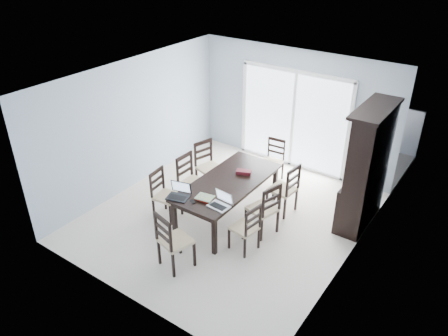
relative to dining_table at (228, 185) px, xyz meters
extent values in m
plane|color=silver|center=(0.00, 0.00, -0.67)|extent=(5.00, 5.00, 0.00)
plane|color=white|center=(0.00, 0.00, 1.93)|extent=(5.00, 5.00, 0.00)
cube|color=#9CAABA|center=(0.00, 2.50, 0.63)|extent=(4.50, 0.02, 2.60)
cube|color=#9CAABA|center=(-2.25, 0.00, 0.63)|extent=(0.02, 5.00, 2.60)
cube|color=#9CAABA|center=(2.25, 0.00, 0.63)|extent=(0.02, 5.00, 2.60)
cube|color=gray|center=(0.00, 3.50, -0.72)|extent=(4.50, 2.00, 0.10)
cube|color=#99999E|center=(0.00, 4.50, -0.12)|extent=(4.50, 0.06, 1.10)
cube|color=black|center=(0.00, 0.00, 0.06)|extent=(1.00, 2.20, 0.04)
cube|color=black|center=(0.00, 0.00, 0.00)|extent=(0.88, 2.08, 0.10)
cube|color=black|center=(-0.42, -1.00, -0.33)|extent=(0.07, 0.07, 0.69)
cube|color=black|center=(0.42, -1.00, -0.33)|extent=(0.07, 0.07, 0.69)
cube|color=black|center=(-0.42, 1.00, -0.33)|extent=(0.07, 0.07, 0.69)
cube|color=black|center=(0.42, 1.00, -0.33)|extent=(0.07, 0.07, 0.69)
cube|color=black|center=(2.01, 1.25, -0.25)|extent=(0.45, 1.30, 0.85)
cube|color=black|center=(2.04, 1.25, 0.83)|extent=(0.38, 1.30, 1.30)
cube|color=black|center=(2.01, 1.25, 1.50)|extent=(0.50, 1.38, 0.05)
cube|color=black|center=(1.84, 0.83, 0.83)|extent=(0.02, 0.36, 1.18)
cube|color=black|center=(1.84, 1.25, 0.83)|extent=(0.02, 0.36, 1.18)
cube|color=black|center=(1.84, 1.67, 0.83)|extent=(0.02, 0.36, 1.18)
cube|color=silver|center=(0.00, 2.48, 0.38)|extent=(2.40, 0.02, 2.10)
cube|color=white|center=(0.00, 2.46, 1.47)|extent=(2.52, 0.05, 0.08)
cube|color=white|center=(0.00, 2.46, 0.38)|extent=(0.06, 0.05, 2.10)
cube|color=white|center=(0.00, 2.46, -0.65)|extent=(2.52, 0.05, 0.05)
cube|color=black|center=(-1.10, -0.49, -0.47)|extent=(0.04, 0.04, 0.42)
cube|color=black|center=(-1.05, -0.85, -0.47)|extent=(0.04, 0.04, 0.42)
cube|color=black|center=(-0.73, -0.44, -0.47)|extent=(0.04, 0.04, 0.42)
cube|color=black|center=(-0.69, -0.81, -0.47)|extent=(0.04, 0.04, 0.42)
cube|color=beige|center=(-0.89, -0.65, -0.23)|extent=(0.45, 0.45, 0.05)
cube|color=black|center=(-0.94, 0.15, -0.45)|extent=(0.04, 0.04, 0.45)
cube|color=black|center=(-0.95, -0.25, -0.45)|extent=(0.04, 0.04, 0.45)
cube|color=black|center=(-0.54, 0.14, -0.45)|extent=(0.04, 0.04, 0.45)
cube|color=black|center=(-0.55, -0.26, -0.45)|extent=(0.04, 0.04, 0.45)
cube|color=beige|center=(-0.75, -0.05, -0.20)|extent=(0.45, 0.45, 0.05)
cube|color=black|center=(-0.98, 0.84, -0.45)|extent=(0.05, 0.05, 0.45)
cube|color=black|center=(-1.09, 0.46, -0.45)|extent=(0.05, 0.05, 0.45)
cube|color=black|center=(-0.60, 0.72, -0.45)|extent=(0.05, 0.05, 0.45)
cube|color=black|center=(-0.72, 0.35, -0.45)|extent=(0.05, 0.05, 0.45)
cube|color=beige|center=(-0.85, 0.59, -0.20)|extent=(0.54, 0.54, 0.05)
cube|color=black|center=(0.89, -0.81, -0.48)|extent=(0.04, 0.04, 0.39)
cube|color=black|center=(0.94, -0.47, -0.48)|extent=(0.04, 0.04, 0.39)
cube|color=black|center=(0.54, -0.76, -0.48)|extent=(0.04, 0.04, 0.39)
cube|color=black|center=(0.60, -0.42, -0.48)|extent=(0.04, 0.04, 0.39)
cube|color=beige|center=(0.74, -0.61, -0.26)|extent=(0.44, 0.44, 0.05)
cube|color=black|center=(0.88, -0.28, -0.45)|extent=(0.04, 0.04, 0.44)
cube|color=black|center=(0.98, 0.09, -0.45)|extent=(0.04, 0.04, 0.44)
cube|color=black|center=(0.50, -0.18, -0.45)|extent=(0.04, 0.04, 0.44)
cube|color=black|center=(0.60, 0.20, -0.45)|extent=(0.04, 0.04, 0.44)
cube|color=beige|center=(0.74, -0.04, -0.20)|extent=(0.53, 0.53, 0.05)
cube|color=black|center=(0.90, 0.51, -0.45)|extent=(0.04, 0.04, 0.44)
cube|color=black|center=(0.94, 0.90, -0.45)|extent=(0.04, 0.04, 0.44)
cube|color=black|center=(0.51, 0.54, -0.45)|extent=(0.04, 0.04, 0.44)
cube|color=black|center=(0.55, 0.93, -0.45)|extent=(0.04, 0.04, 0.44)
cube|color=beige|center=(0.72, 0.72, -0.20)|extent=(0.47, 0.47, 0.05)
cube|color=black|center=(-0.15, -1.70, -0.45)|extent=(0.04, 0.04, 0.45)
cube|color=black|center=(0.23, -1.80, -0.45)|extent=(0.04, 0.04, 0.45)
cube|color=black|center=(-0.04, -1.32, -0.45)|extent=(0.04, 0.04, 0.45)
cube|color=black|center=(0.34, -1.42, -0.45)|extent=(0.04, 0.04, 0.45)
cube|color=beige|center=(0.09, -1.56, -0.20)|extent=(0.54, 0.54, 0.05)
cube|color=black|center=(0.18, 1.78, -0.47)|extent=(0.03, 0.03, 0.40)
cube|color=black|center=(-0.18, 1.76, -0.47)|extent=(0.03, 0.03, 0.40)
cube|color=black|center=(0.20, 1.43, -0.47)|extent=(0.03, 0.03, 0.40)
cube|color=black|center=(-0.16, 1.41, -0.47)|extent=(0.03, 0.03, 0.40)
cube|color=beige|center=(0.01, 1.60, -0.25)|extent=(0.41, 0.41, 0.05)
cube|color=black|center=(-0.38, -0.93, 0.09)|extent=(0.41, 0.33, 0.02)
cube|color=silver|center=(-0.38, -0.93, 0.21)|extent=(0.32, 0.12, 0.19)
cube|color=#B1B1B3|center=(0.33, -0.76, 0.09)|extent=(0.36, 0.27, 0.02)
cube|color=silver|center=(0.33, -0.76, 0.21)|extent=(0.30, 0.06, 0.18)
cube|color=maroon|center=(0.01, -0.71, 0.09)|extent=(0.27, 0.21, 0.03)
cube|color=gold|center=(0.02, -0.71, 0.12)|extent=(0.32, 0.26, 0.01)
cube|color=black|center=(-0.10, -0.89, 0.08)|extent=(0.13, 0.11, 0.01)
cube|color=#450D10|center=(0.08, 0.38, 0.11)|extent=(0.30, 0.23, 0.07)
cube|color=brown|center=(-0.40, 3.60, -0.27)|extent=(1.70, 1.53, 0.81)
cube|color=gray|center=(-0.40, 3.60, 0.17)|extent=(1.75, 1.58, 0.05)
camera|label=1|loc=(3.76, -5.51, 4.04)|focal=35.00mm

